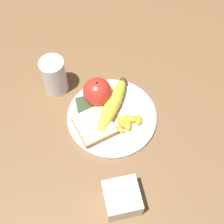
{
  "coord_description": "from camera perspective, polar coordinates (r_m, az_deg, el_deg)",
  "views": [
    {
      "loc": [
        0.39,
        -0.09,
        0.73
      ],
      "look_at": [
        0.0,
        0.0,
        0.03
      ],
      "focal_mm": 50.0,
      "sensor_mm": 36.0,
      "label": 1
    }
  ],
  "objects": [
    {
      "name": "orange_segment_1",
      "position": [
        0.81,
        1.82,
        -1.28
      ],
      "size": [
        0.03,
        0.03,
        0.01
      ],
      "color": "#F9A32D",
      "rests_on": "plate"
    },
    {
      "name": "orange_segment_0",
      "position": [
        0.81,
        3.68,
        -1.3
      ],
      "size": [
        0.02,
        0.04,
        0.02
      ],
      "color": "#F9A32D",
      "rests_on": "plate"
    },
    {
      "name": "plate",
      "position": [
        0.83,
        0.0,
        -0.83
      ],
      "size": [
        0.24,
        0.24,
        0.01
      ],
      "color": "silver",
      "rests_on": "ground_plane"
    },
    {
      "name": "orange_segment_4",
      "position": [
        0.8,
        1.95,
        -2.16
      ],
      "size": [
        0.04,
        0.03,
        0.02
      ],
      "color": "#F9A32D",
      "rests_on": "plate"
    },
    {
      "name": "orange_segment_5",
      "position": [
        0.81,
        4.89,
        -1.44
      ],
      "size": [
        0.03,
        0.03,
        0.02
      ],
      "color": "#F9A32D",
      "rests_on": "plate"
    },
    {
      "name": "apple",
      "position": [
        0.82,
        -2.69,
        3.71
      ],
      "size": [
        0.08,
        0.08,
        0.09
      ],
      "color": "red",
      "rests_on": "plate"
    },
    {
      "name": "fork",
      "position": [
        0.82,
        0.64,
        -0.5
      ],
      "size": [
        0.06,
        0.16,
        0.0
      ],
      "rotation": [
        0.0,
        0.0,
        11.28
      ],
      "color": "silver",
      "rests_on": "plate"
    },
    {
      "name": "condiment_caddy",
      "position": [
        0.72,
        1.81,
        -15.5
      ],
      "size": [
        0.08,
        0.08,
        0.07
      ],
      "color": "silver",
      "rests_on": "ground_plane"
    },
    {
      "name": "banana",
      "position": [
        0.82,
        0.12,
        1.48
      ],
      "size": [
        0.17,
        0.13,
        0.04
      ],
      "color": "yellow",
      "rests_on": "plate"
    },
    {
      "name": "bread_slice",
      "position": [
        0.8,
        -3.27,
        -2.49
      ],
      "size": [
        0.11,
        0.11,
        0.02
      ],
      "color": "#AB8751",
      "rests_on": "plate"
    },
    {
      "name": "orange_segment_2",
      "position": [
        0.81,
        2.76,
        -1.47
      ],
      "size": [
        0.03,
        0.02,
        0.02
      ],
      "color": "#F9A32D",
      "rests_on": "plate"
    },
    {
      "name": "jam_packet",
      "position": [
        0.83,
        -5.12,
        1.09
      ],
      "size": [
        0.05,
        0.04,
        0.02
      ],
      "color": "white",
      "rests_on": "plate"
    },
    {
      "name": "orange_segment_3",
      "position": [
        0.8,
        2.9,
        -2.47
      ],
      "size": [
        0.03,
        0.02,
        0.02
      ],
      "color": "#F9A32D",
      "rests_on": "plate"
    },
    {
      "name": "ground_plane",
      "position": [
        0.83,
        0.0,
        -1.1
      ],
      "size": [
        3.0,
        3.0,
        0.0
      ],
      "primitive_type": "plane",
      "color": "brown"
    },
    {
      "name": "juice_glass",
      "position": [
        0.86,
        -10.46,
        6.39
      ],
      "size": [
        0.07,
        0.07,
        0.11
      ],
      "color": "silver",
      "rests_on": "ground_plane"
    },
    {
      "name": "orange_segment_6",
      "position": [
        0.8,
        1.51,
        -3.22
      ],
      "size": [
        0.03,
        0.03,
        0.01
      ],
      "color": "#F9A32D",
      "rests_on": "plate"
    }
  ]
}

